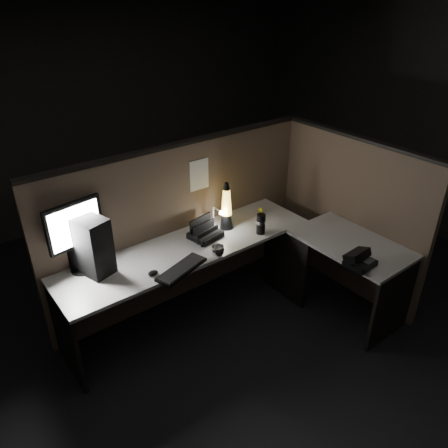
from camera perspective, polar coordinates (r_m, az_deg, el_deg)
floor at (r=3.86m, az=2.90°, el=-15.25°), size 6.00×6.00×0.00m
room_shell at (r=2.97m, az=3.68°, el=7.78°), size 6.00×6.00×6.00m
partition_back at (r=4.02m, az=-5.41°, el=-0.04°), size 2.66×0.06×1.50m
partition_right at (r=4.30m, az=15.94°, el=0.96°), size 0.06×1.66×1.50m
desk at (r=3.73m, az=2.72°, el=-5.50°), size 2.60×1.60×0.73m
pc_tower at (r=3.49m, az=-17.69°, el=-2.32°), size 0.31×0.48×0.46m
monitor at (r=3.43m, az=-18.81°, el=-0.78°), size 0.45×0.19×0.58m
keyboard at (r=3.42m, az=-5.57°, el=-5.91°), size 0.48×0.28×0.02m
mouse at (r=3.40m, az=-9.27°, el=-6.32°), size 0.08×0.06×0.03m
clip_lamp at (r=3.90m, az=-0.88°, el=0.94°), size 0.04×0.17×0.22m
organizer at (r=3.83m, az=-2.54°, el=-1.11°), size 0.29×0.27×0.19m
lava_lamp at (r=3.90m, az=0.31°, el=1.88°), size 0.12×0.12×0.45m
travel_mug at (r=3.87m, az=4.84°, el=0.00°), size 0.08×0.08×0.19m
steel_mug at (r=3.57m, az=-0.81°, el=-3.53°), size 0.13×0.13×0.09m
figurine at (r=4.21m, az=4.85°, el=1.81°), size 0.05×0.05×0.05m
pinned_paper at (r=3.88m, az=-3.25°, el=6.42°), size 0.20×0.00×0.28m
desk_phone at (r=3.61m, az=17.20°, el=-4.51°), size 0.22×0.23×0.13m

